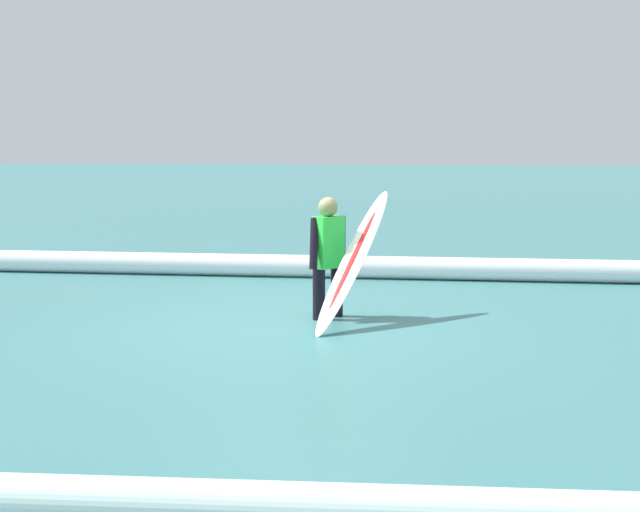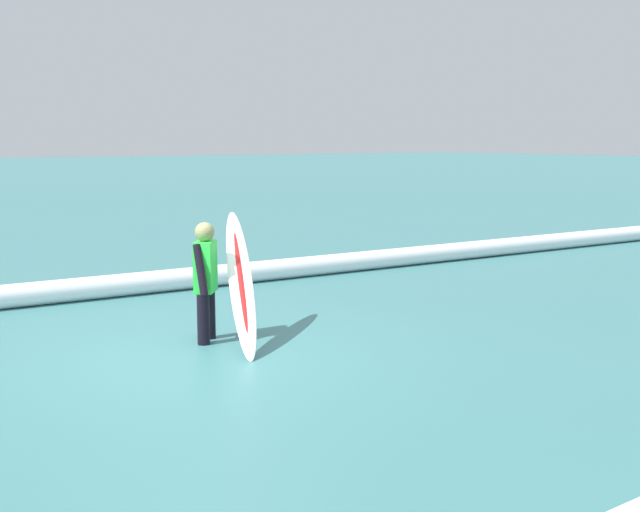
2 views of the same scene
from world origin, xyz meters
name	(u,v)px [view 1 (image 1 of 2)]	position (x,y,z in m)	size (l,w,h in m)	color
ground_plane	(289,326)	(0.00, 0.00, 0.00)	(192.89, 192.89, 0.00)	#3A7778
surfer	(328,252)	(-0.38, -0.48, 0.75)	(0.37, 0.50, 1.36)	black
surfboard	(354,259)	(-0.68, -0.22, 0.70)	(0.91, 1.67, 1.44)	white
wave_crest_foreground	(501,270)	(-2.63, -3.49, 0.16)	(0.33, 0.33, 25.80)	white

